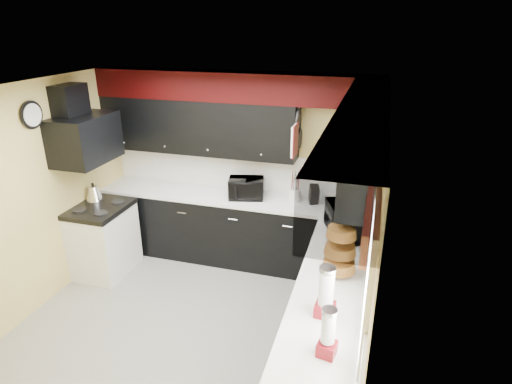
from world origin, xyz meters
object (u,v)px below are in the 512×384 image
toaster_oven (246,188)px  knife_block (314,195)px  utensil_crock (295,195)px  kettle (94,193)px  microwave (349,221)px

toaster_oven → knife_block: (0.87, 0.05, -0.01)m
utensil_crock → kettle: size_ratio=0.80×
toaster_oven → kettle: toaster_oven is taller
microwave → utensil_crock: bearing=23.6°
microwave → knife_block: 0.86m
knife_block → microwave: bearing=-74.1°
microwave → utensil_crock: (-0.73, 0.71, -0.08)m
utensil_crock → microwave: bearing=-44.4°
utensil_crock → knife_block: bearing=-1.4°
utensil_crock → kettle: bearing=-165.8°
utensil_crock → kettle: 2.57m
microwave → knife_block: (-0.49, 0.71, -0.04)m
utensil_crock → knife_block: (0.24, -0.01, 0.04)m
microwave → kettle: microwave is taller
toaster_oven → knife_block: toaster_oven is taller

